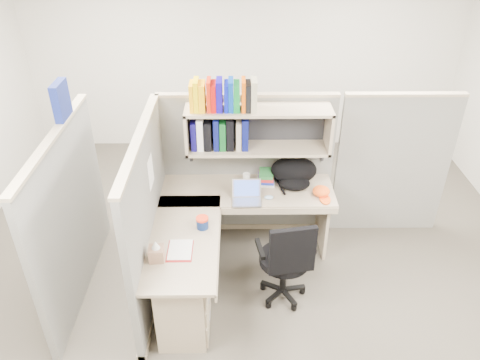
{
  "coord_description": "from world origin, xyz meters",
  "views": [
    {
      "loc": [
        -0.11,
        -3.38,
        3.32
      ],
      "look_at": [
        -0.08,
        0.25,
        1.05
      ],
      "focal_mm": 35.0,
      "sensor_mm": 36.0,
      "label": 1
    }
  ],
  "objects_px": {
    "backpack": "(294,173)",
    "task_chair": "(285,272)",
    "snack_canister": "(202,223)",
    "desk": "(203,270)",
    "laptop": "(247,193)"
  },
  "relations": [
    {
      "from": "backpack",
      "to": "snack_canister",
      "type": "bearing_deg",
      "value": -136.14
    },
    {
      "from": "desk",
      "to": "task_chair",
      "type": "relative_size",
      "value": 1.8
    },
    {
      "from": "task_chair",
      "to": "laptop",
      "type": "bearing_deg",
      "value": 120.78
    },
    {
      "from": "snack_canister",
      "to": "task_chair",
      "type": "relative_size",
      "value": 0.12
    },
    {
      "from": "laptop",
      "to": "task_chair",
      "type": "bearing_deg",
      "value": -59.81
    },
    {
      "from": "laptop",
      "to": "backpack",
      "type": "relative_size",
      "value": 0.6
    },
    {
      "from": "backpack",
      "to": "snack_canister",
      "type": "xyz_separation_m",
      "value": [
        -0.89,
        -0.71,
        -0.08
      ]
    },
    {
      "from": "snack_canister",
      "to": "desk",
      "type": "bearing_deg",
      "value": -87.76
    },
    {
      "from": "desk",
      "to": "laptop",
      "type": "bearing_deg",
      "value": 58.18
    },
    {
      "from": "desk",
      "to": "task_chair",
      "type": "xyz_separation_m",
      "value": [
        0.74,
        0.07,
        -0.1
      ]
    },
    {
      "from": "desk",
      "to": "backpack",
      "type": "distance_m",
      "value": 1.36
    },
    {
      "from": "laptop",
      "to": "task_chair",
      "type": "height_order",
      "value": "task_chair"
    },
    {
      "from": "backpack",
      "to": "task_chair",
      "type": "xyz_separation_m",
      "value": [
        -0.15,
        -0.88,
        -0.53
      ]
    },
    {
      "from": "snack_canister",
      "to": "task_chair",
      "type": "bearing_deg",
      "value": -12.84
    },
    {
      "from": "desk",
      "to": "snack_canister",
      "type": "bearing_deg",
      "value": 92.24
    }
  ]
}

